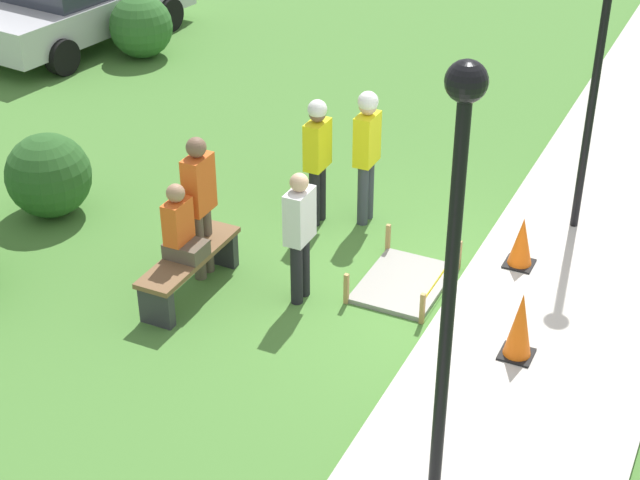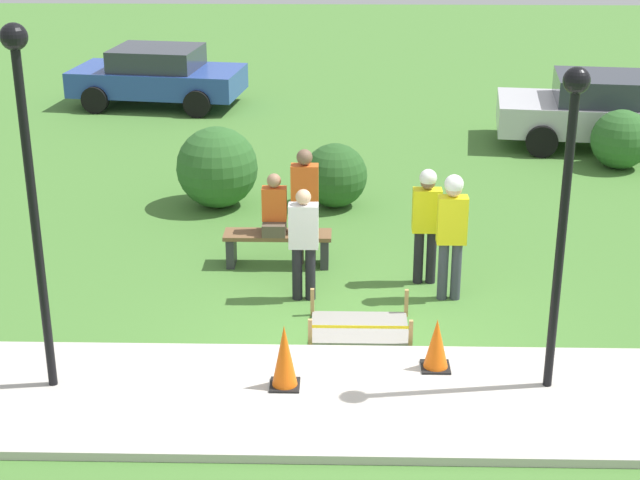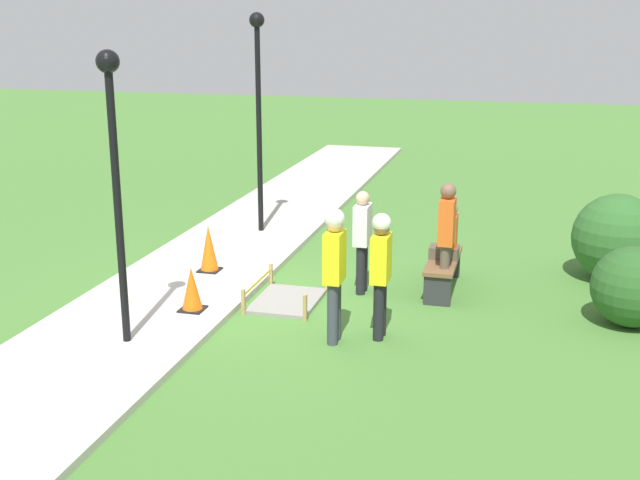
{
  "view_description": "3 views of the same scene",
  "coord_description": "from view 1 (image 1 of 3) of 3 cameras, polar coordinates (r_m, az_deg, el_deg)",
  "views": [
    {
      "loc": [
        -8.97,
        -2.67,
        6.27
      ],
      "look_at": [
        -0.46,
        1.4,
        0.71
      ],
      "focal_mm": 55.0,
      "sensor_mm": 36.0,
      "label": 1
    },
    {
      "loc": [
        -0.14,
        -10.71,
        5.72
      ],
      "look_at": [
        -0.42,
        1.28,
        0.98
      ],
      "focal_mm": 55.0,
      "sensor_mm": 36.0,
      "label": 2
    },
    {
      "loc": [
        10.8,
        3.93,
        4.12
      ],
      "look_at": [
        0.68,
        1.25,
        1.18
      ],
      "focal_mm": 45.0,
      "sensor_mm": 36.0,
      "label": 3
    }
  ],
  "objects": [
    {
      "name": "traffic_cone_far_patch",
      "position": [
        11.74,
        11.65,
        -0.12
      ],
      "size": [
        0.34,
        0.34,
        0.63
      ],
      "color": "black",
      "rests_on": "sidewalk"
    },
    {
      "name": "bystander_in_orange_shirt",
      "position": [
        11.24,
        -7.01,
        2.39
      ],
      "size": [
        0.4,
        0.23,
        1.77
      ],
      "color": "brown",
      "rests_on": "ground_plane"
    },
    {
      "name": "worker_assistant",
      "position": [
        12.32,
        2.75,
        5.51
      ],
      "size": [
        0.4,
        0.26,
        1.79
      ],
      "color": "#383D47",
      "rests_on": "ground_plane"
    },
    {
      "name": "person_seated_on_bench",
      "position": [
        10.98,
        -8.11,
        0.68
      ],
      "size": [
        0.36,
        0.44,
        0.89
      ],
      "color": "brown",
      "rests_on": "park_bench"
    },
    {
      "name": "park_bench",
      "position": [
        11.25,
        -7.58,
        -1.52
      ],
      "size": [
        1.59,
        0.44,
        0.51
      ],
      "color": "#2D2D33",
      "rests_on": "ground_plane"
    },
    {
      "name": "ground_plane",
      "position": [
        11.26,
        7.47,
        -3.6
      ],
      "size": [
        60.0,
        60.0,
        0.0
      ],
      "primitive_type": "plane",
      "color": "#477A33"
    },
    {
      "name": "traffic_cone_near_patch",
      "position": [
        10.18,
        11.56,
        -4.89
      ],
      "size": [
        0.34,
        0.34,
        0.76
      ],
      "color": "black",
      "rests_on": "sidewalk"
    },
    {
      "name": "sidewalk",
      "position": [
        11.01,
        13.37,
        -4.82
      ],
      "size": [
        28.0,
        2.39,
        0.1
      ],
      "color": "#BCB7AD",
      "rests_on": "ground_plane"
    },
    {
      "name": "lamppost_near",
      "position": [
        11.93,
        16.04,
        10.95
      ],
      "size": [
        0.28,
        0.28,
        3.64
      ],
      "color": "black",
      "rests_on": "sidewalk"
    },
    {
      "name": "parked_car_silver",
      "position": [
        19.52,
        -13.97,
        13.29
      ],
      "size": [
        4.82,
        2.64,
        1.49
      ],
      "rotation": [
        0.0,
        0.0,
        -0.12
      ],
      "color": "#BCBCC1",
      "rests_on": "ground_plane"
    },
    {
      "name": "shrub_rounded_mid",
      "position": [
        13.18,
        -15.52,
        3.64
      ],
      "size": [
        1.11,
        1.11,
        1.11
      ],
      "color": "#285623",
      "rests_on": "ground_plane"
    },
    {
      "name": "worker_supervisor",
      "position": [
        12.31,
        -0.15,
        5.16
      ],
      "size": [
        0.4,
        0.24,
        1.69
      ],
      "color": "black",
      "rests_on": "ground_plane"
    },
    {
      "name": "shrub_rounded_far",
      "position": [
        18.53,
        -10.37,
        12.13
      ],
      "size": [
        1.15,
        1.15,
        1.15
      ],
      "color": "#2D6028",
      "rests_on": "ground_plane"
    },
    {
      "name": "wet_concrete_patch",
      "position": [
        11.48,
        4.89,
        -2.48
      ],
      "size": [
        1.29,
        0.96,
        0.38
      ],
      "color": "gray",
      "rests_on": "ground_plane"
    },
    {
      "name": "bystander_in_gray_shirt",
      "position": [
        10.77,
        -1.19,
        0.56
      ],
      "size": [
        0.4,
        0.22,
        1.59
      ],
      "color": "black",
      "rests_on": "ground_plane"
    },
    {
      "name": "lamppost_far",
      "position": [
        6.78,
        7.71,
        -1.01
      ],
      "size": [
        0.28,
        0.28,
        4.07
      ],
      "color": "black",
      "rests_on": "sidewalk"
    }
  ]
}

